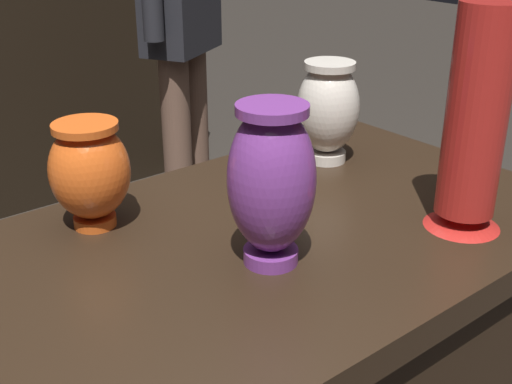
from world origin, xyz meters
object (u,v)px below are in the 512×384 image
vase_centerpiece (274,180)px  vase_right_accent (90,171)px  visitor_near_right (180,11)px  vase_tall_behind (328,108)px  vase_left_accent (475,126)px

vase_centerpiece → vase_right_accent: 0.32m
vase_centerpiece → visitor_near_right: visitor_near_right is taller
visitor_near_right → vase_tall_behind: bearing=40.7°
vase_tall_behind → vase_left_accent: size_ratio=0.57×
vase_tall_behind → vase_right_accent: bearing=176.4°
vase_left_accent → vase_centerpiece: bearing=160.5°
vase_centerpiece → vase_tall_behind: 0.43m
vase_left_accent → visitor_near_right: 1.60m
vase_centerpiece → vase_tall_behind: vase_centerpiece is taller
vase_left_accent → vase_right_accent: size_ratio=2.04×
vase_left_accent → vase_right_accent: vase_left_accent is taller
vase_left_accent → visitor_near_right: bearing=73.2°
vase_centerpiece → visitor_near_right: 1.62m
vase_centerpiece → vase_left_accent: (0.32, -0.11, 0.04)m
vase_tall_behind → visitor_near_right: visitor_near_right is taller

